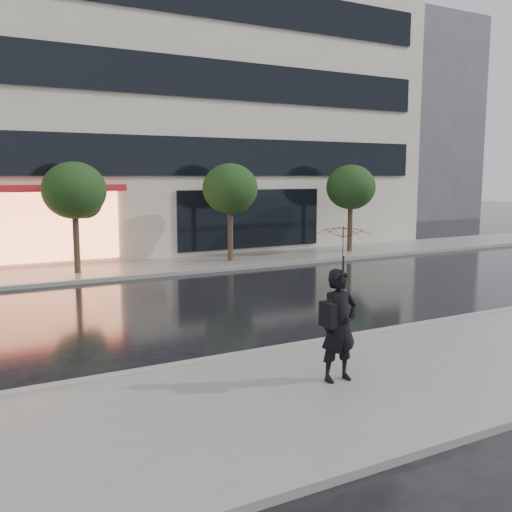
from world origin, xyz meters
TOP-DOWN VIEW (x-y plane):
  - ground at (0.00, 0.00)m, footprint 120.00×120.00m
  - sidewalk_near at (0.00, -3.25)m, footprint 60.00×4.50m
  - sidewalk_far at (0.00, 10.25)m, footprint 60.00×3.50m
  - curb_near at (0.00, -1.00)m, footprint 60.00×0.25m
  - curb_far at (0.00, 8.50)m, footprint 60.00×0.25m
  - office_building at (-0.00, 17.97)m, footprint 30.00×12.76m
  - bg_building_right at (26.00, 28.00)m, footprint 12.00×12.00m
  - tree_mid_west at (-2.94, 10.03)m, footprint 2.20×2.20m
  - tree_mid_east at (3.06, 10.03)m, footprint 2.20×2.20m
  - tree_far_east at (9.06, 10.03)m, footprint 2.20×2.20m
  - pedestrian_with_umbrella at (-1.38, -3.02)m, footprint 1.01×1.03m

SIDE VIEW (x-z plane):
  - ground at x=0.00m, z-range 0.00..0.00m
  - sidewalk_near at x=0.00m, z-range 0.00..0.12m
  - sidewalk_far at x=0.00m, z-range 0.00..0.12m
  - curb_near at x=0.00m, z-range 0.00..0.14m
  - curb_far at x=0.00m, z-range 0.00..0.14m
  - pedestrian_with_umbrella at x=-1.38m, z-range 0.50..3.10m
  - tree_mid_west at x=-2.94m, z-range 0.93..4.92m
  - tree_mid_east at x=3.06m, z-range 0.93..4.92m
  - tree_far_east at x=9.06m, z-range 0.93..4.92m
  - bg_building_right at x=26.00m, z-range 0.00..16.00m
  - office_building at x=0.00m, z-range 0.00..18.00m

